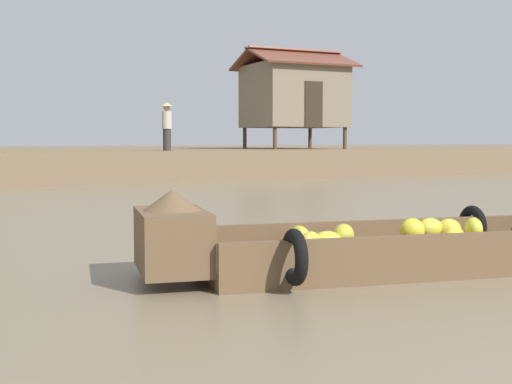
% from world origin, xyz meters
% --- Properties ---
extents(ground_plane, '(300.00, 300.00, 0.00)m').
position_xyz_m(ground_plane, '(0.00, 10.00, 0.00)').
color(ground_plane, '#7A6B51').
extents(riverbank_strip, '(160.00, 20.00, 1.01)m').
position_xyz_m(riverbank_strip, '(0.00, 29.99, 0.51)').
color(riverbank_strip, '#756047').
rests_on(riverbank_strip, ground).
extents(banana_boat, '(5.52, 2.01, 0.90)m').
position_xyz_m(banana_boat, '(0.29, 5.15, 0.31)').
color(banana_boat, brown).
rests_on(banana_boat, ground).
extents(stilt_house_mid_left, '(4.33, 3.76, 4.15)m').
position_xyz_m(stilt_house_mid_left, '(9.45, 24.28, 3.27)').
color(stilt_house_mid_left, '#4C3826').
rests_on(stilt_house_mid_left, riverbank_strip).
extents(vendor_person, '(0.44, 0.44, 1.66)m').
position_xyz_m(vendor_person, '(3.07, 21.67, 1.94)').
color(vendor_person, '#332D28').
rests_on(vendor_person, riverbank_strip).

